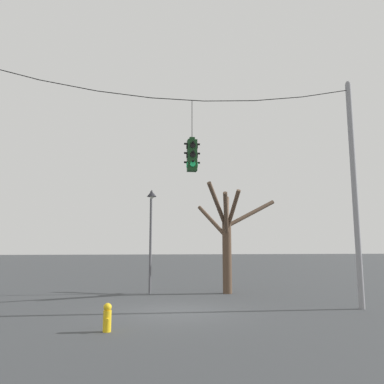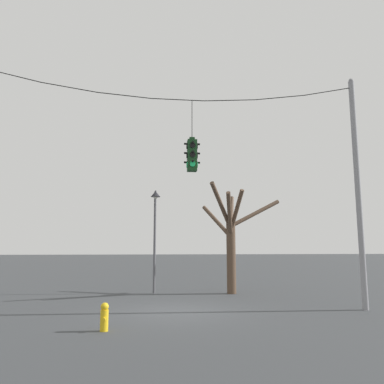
{
  "view_description": "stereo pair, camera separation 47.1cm",
  "coord_description": "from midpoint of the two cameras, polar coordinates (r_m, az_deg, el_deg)",
  "views": [
    {
      "loc": [
        -1.5,
        -13.51,
        2.26
      ],
      "look_at": [
        0.52,
        -0.45,
        4.2
      ],
      "focal_mm": 35.0,
      "sensor_mm": 36.0,
      "label": 1
    },
    {
      "loc": [
        -1.04,
        -13.57,
        2.26
      ],
      "look_at": [
        0.52,
        -0.45,
        4.2
      ],
      "focal_mm": 35.0,
      "sensor_mm": 36.0,
      "label": 2
    }
  ],
  "objects": [
    {
      "name": "ground_plane",
      "position": [
        13.79,
        -1.44,
        -17.78
      ],
      "size": [
        200.0,
        200.0,
        0.0
      ],
      "primitive_type": "plane",
      "color": "#383A3D"
    },
    {
      "name": "utility_pole_right",
      "position": [
        15.55,
        24.76,
        0.37
      ],
      "size": [
        0.21,
        0.21,
        8.84
      ],
      "color": "gray",
      "rests_on": "ground_plane"
    },
    {
      "name": "span_wire",
      "position": [
        14.31,
        -1.15,
        14.92
      ],
      "size": [
        13.68,
        0.03,
        0.85
      ],
      "color": "black"
    },
    {
      "name": "traffic_light_near_right_pole",
      "position": [
        13.61,
        1.0,
        5.66
      ],
      "size": [
        0.58,
        0.58,
        2.67
      ],
      "color": "#143819"
    },
    {
      "name": "street_lamp",
      "position": [
        18.72,
        -4.93,
        -3.84
      ],
      "size": [
        0.48,
        0.82,
        5.05
      ],
      "color": "#515156",
      "rests_on": "ground_plane"
    },
    {
      "name": "bare_tree",
      "position": [
        18.82,
        6.79,
        -6.71
      ],
      "size": [
        4.13,
        3.62,
        5.23
      ],
      "color": "brown",
      "rests_on": "ground_plane"
    },
    {
      "name": "fire_hydrant",
      "position": [
        10.91,
        -11.95,
        -18.09
      ],
      "size": [
        0.22,
        0.3,
        0.75
      ],
      "color": "gold",
      "rests_on": "ground_plane"
    }
  ]
}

